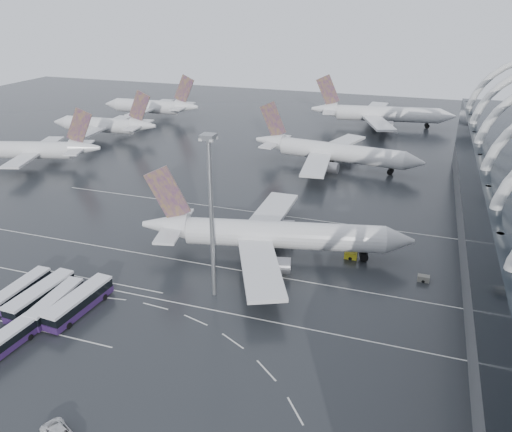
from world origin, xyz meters
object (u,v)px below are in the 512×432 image
(gse_cart_belly_b, at_px, (360,243))
(gse_cart_belly_a, at_px, (351,255))
(bus_row_near_b, at_px, (40,296))
(gse_cart_belly_d, at_px, (423,278))
(floodlight_mast, at_px, (211,199))
(jet_remote_far, at_px, (153,107))
(bus_row_near_c, at_px, (56,303))
(gse_cart_belly_e, at_px, (333,232))
(airliner_gate_c, at_px, (379,114))
(bus_row_near_a, at_px, (22,290))
(airliner_main, at_px, (271,235))
(airliner_gate_b, at_px, (332,152))
(jet_remote_west, at_px, (37,150))
(jet_remote_mid, at_px, (106,125))
(bus_row_far_a, at_px, (2,344))
(bus_row_near_d, at_px, (79,302))
(gse_cart_belly_c, at_px, (281,266))

(gse_cart_belly_b, bearing_deg, gse_cart_belly_a, -98.37)
(bus_row_near_b, xyz_separation_m, gse_cart_belly_d, (62.19, 29.28, -1.29))
(floodlight_mast, bearing_deg, jet_remote_far, 123.52)
(bus_row_near_c, height_order, gse_cart_belly_e, bus_row_near_c)
(bus_row_near_c, distance_m, gse_cart_belly_b, 60.87)
(airliner_gate_c, height_order, bus_row_near_a, airliner_gate_c)
(jet_remote_far, bearing_deg, airliner_main, 126.82)
(airliner_gate_b, relative_size, jet_remote_west, 1.30)
(jet_remote_mid, height_order, gse_cart_belly_b, jet_remote_mid)
(jet_remote_mid, distance_m, bus_row_far_a, 124.63)
(bus_row_far_a, relative_size, gse_cart_belly_a, 4.90)
(bus_row_near_b, relative_size, bus_row_near_c, 1.11)
(bus_row_far_a, height_order, gse_cart_belly_e, bus_row_far_a)
(airliner_main, xyz_separation_m, bus_row_near_a, (-36.86, -29.02, -3.01))
(airliner_gate_b, bearing_deg, bus_row_near_a, -105.89)
(jet_remote_west, relative_size, bus_row_near_d, 2.91)
(airliner_gate_b, relative_size, gse_cart_belly_b, 27.30)
(airliner_gate_c, relative_size, jet_remote_mid, 1.35)
(bus_row_near_d, distance_m, floodlight_mast, 28.20)
(jet_remote_west, xyz_separation_m, jet_remote_mid, (1.47, 34.70, 0.05))
(airliner_main, distance_m, bus_row_near_c, 41.83)
(airliner_main, xyz_separation_m, bus_row_near_d, (-24.59, -29.31, -2.77))
(bus_row_far_a, bearing_deg, gse_cart_belly_e, -30.62)
(airliner_gate_c, relative_size, gse_cart_belly_c, 28.39)
(bus_row_near_c, relative_size, gse_cart_belly_c, 6.29)
(bus_row_near_d, bearing_deg, airliner_gate_c, -8.62)
(airliner_gate_b, relative_size, airliner_gate_c, 0.94)
(bus_row_near_c, height_order, gse_cart_belly_b, bus_row_near_c)
(bus_row_near_a, xyz_separation_m, gse_cart_belly_d, (66.92, 28.50, -1.07))
(jet_remote_far, distance_m, gse_cart_belly_a, 142.08)
(bus_row_near_d, bearing_deg, jet_remote_west, 48.60)
(airliner_gate_b, xyz_separation_m, gse_cart_belly_d, (29.10, -62.29, -4.09))
(gse_cart_belly_b, bearing_deg, jet_remote_mid, 150.10)
(jet_remote_mid, xyz_separation_m, gse_cart_belly_e, (95.78, -55.38, -4.14))
(bus_row_near_b, bearing_deg, floodlight_mast, -61.67)
(airliner_gate_c, relative_size, gse_cart_belly_d, 26.61)
(bus_row_near_c, height_order, bus_row_near_d, bus_row_near_d)
(bus_row_far_a, bearing_deg, bus_row_near_c, 2.48)
(jet_remote_west, xyz_separation_m, gse_cart_belly_b, (103.68, -24.08, -4.16))
(bus_row_near_a, distance_m, floodlight_mast, 37.70)
(bus_row_near_c, distance_m, bus_row_near_d, 4.05)
(floodlight_mast, bearing_deg, jet_remote_mid, 132.96)
(bus_row_near_c, distance_m, gse_cart_belly_e, 58.77)
(airliner_gate_c, height_order, jet_remote_west, airliner_gate_c)
(bus_row_near_a, bearing_deg, bus_row_near_b, -99.14)
(bus_row_far_a, height_order, gse_cart_belly_b, bus_row_far_a)
(jet_remote_mid, bearing_deg, bus_row_near_c, 116.07)
(airliner_gate_c, xyz_separation_m, gse_cart_belly_e, (1.07, -105.83, -4.47))
(bus_row_far_a, relative_size, floodlight_mast, 0.42)
(bus_row_near_b, height_order, gse_cart_belly_e, bus_row_near_b)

